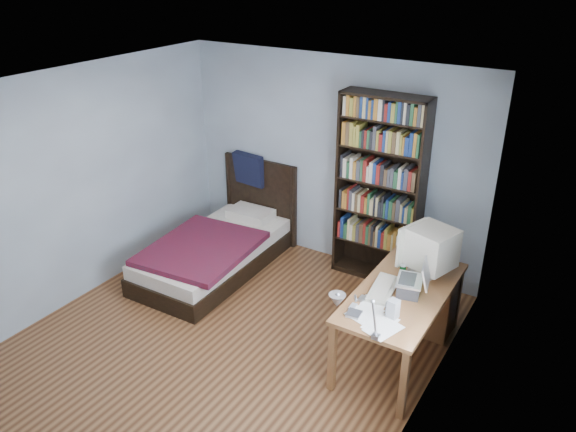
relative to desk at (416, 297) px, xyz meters
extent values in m
plane|color=#4F2C17|center=(-1.51, -1.12, -0.41)|extent=(4.20, 4.20, 0.00)
plane|color=white|center=(-1.51, -1.12, 2.09)|extent=(4.20, 4.20, 0.00)
cube|color=gray|center=(-1.51, 0.98, 0.84)|extent=(3.80, 0.04, 2.50)
cube|color=gray|center=(-1.51, -3.22, 0.84)|extent=(3.80, 0.04, 2.50)
cube|color=gray|center=(-3.41, -1.12, 0.84)|extent=(0.04, 4.20, 2.50)
cube|color=gray|center=(0.39, -1.12, 0.84)|extent=(0.04, 4.20, 2.50)
cube|color=white|center=(0.38, -1.27, 1.04)|extent=(0.01, 1.14, 1.14)
cube|color=white|center=(0.38, -1.27, 1.04)|extent=(0.01, 1.00, 1.00)
cube|color=brown|center=(0.00, -0.43, 0.30)|extent=(0.75, 1.56, 0.04)
cube|color=brown|center=(-0.33, -1.16, -0.07)|extent=(0.06, 0.06, 0.69)
cube|color=brown|center=(0.32, -1.16, -0.07)|extent=(0.06, 0.06, 0.69)
cube|color=brown|center=(-0.33, 0.30, -0.07)|extent=(0.06, 0.06, 0.69)
cube|color=brown|center=(0.32, 0.30, -0.07)|extent=(0.06, 0.06, 0.69)
cube|color=brown|center=(0.00, 0.13, -0.07)|extent=(0.69, 0.40, 0.68)
cube|color=#BDB29D|center=(0.06, -0.02, 0.33)|extent=(0.31, 0.29, 0.03)
cylinder|color=#BDB29D|center=(0.06, -0.02, 0.37)|extent=(0.10, 0.10, 0.06)
cube|color=#BDB29D|center=(0.09, -0.02, 0.59)|extent=(0.49, 0.48, 0.38)
cube|color=#B5AE97|center=(-0.10, -0.02, 0.59)|extent=(0.15, 0.39, 0.40)
cube|color=#3F84E2|center=(-0.12, -0.02, 0.59)|extent=(0.10, 0.28, 0.26)
cube|color=#2D2D30|center=(0.06, -0.46, 0.38)|extent=(0.24, 0.27, 0.13)
cube|color=silver|center=(0.06, -0.46, 0.46)|extent=(0.28, 0.33, 0.02)
cube|color=#2D2D30|center=(0.04, -0.46, 0.47)|extent=(0.19, 0.26, 0.00)
cube|color=silver|center=(0.20, -0.46, 0.57)|extent=(0.13, 0.30, 0.21)
cube|color=#0CBF26|center=(0.19, -0.46, 0.57)|extent=(0.10, 0.24, 0.16)
cube|color=#99999E|center=(0.07, -1.21, 0.34)|extent=(0.06, 0.05, 0.04)
cylinder|color=#99999E|center=(0.07, -1.27, 0.55)|extent=(0.02, 0.14, 0.39)
cylinder|color=#99999E|center=(0.00, -1.49, 0.83)|extent=(0.16, 0.32, 0.20)
cone|color=#99999E|center=(-0.07, -1.64, 0.87)|extent=(0.12, 0.12, 0.10)
cube|color=#B5AE97|center=(-0.15, -0.53, 0.33)|extent=(0.26, 0.51, 0.05)
cube|color=gray|center=(0.08, -0.87, 0.40)|extent=(0.10, 0.10, 0.17)
cylinder|color=#073613|center=(-0.10, -0.19, 0.37)|extent=(0.06, 0.06, 0.11)
ellipsoid|color=silver|center=(-0.04, -0.12, 0.33)|extent=(0.06, 0.10, 0.03)
cube|color=silver|center=(-0.26, -0.76, 0.33)|extent=(0.05, 0.10, 0.02)
cube|color=gray|center=(-0.27, -0.92, 0.33)|extent=(0.05, 0.10, 0.02)
cube|color=gray|center=(-0.21, -1.01, 0.33)|extent=(0.13, 0.13, 0.02)
cube|color=black|center=(-1.27, 0.82, 0.67)|extent=(0.03, 0.30, 2.17)
cube|color=black|center=(-0.32, 0.82, 0.67)|extent=(0.03, 0.30, 2.17)
cube|color=black|center=(-0.79, 0.82, 1.74)|extent=(0.98, 0.30, 0.03)
cube|color=black|center=(-0.79, 0.82, -0.38)|extent=(0.98, 0.30, 0.06)
cube|color=black|center=(-0.79, 0.96, 0.67)|extent=(0.98, 0.02, 2.17)
cube|color=olive|center=(-0.79, 0.80, 0.70)|extent=(0.90, 0.22, 1.97)
cube|color=black|center=(-2.49, -0.07, -0.30)|extent=(1.06, 2.06, 0.22)
cube|color=beige|center=(-2.49, -0.07, -0.11)|extent=(1.02, 2.00, 0.16)
cube|color=maroon|center=(-2.46, -0.33, 0.00)|extent=(1.20, 1.42, 0.07)
cube|color=beige|center=(-2.49, 0.70, 0.02)|extent=(0.57, 0.37, 0.12)
cube|color=black|center=(-2.49, 0.94, 0.14)|extent=(1.08, 0.05, 1.10)
cylinder|color=black|center=(-3.00, 0.92, 0.14)|extent=(0.06, 0.06, 1.10)
cylinder|color=black|center=(-1.98, 0.92, 0.14)|extent=(0.06, 0.06, 1.10)
cube|color=black|center=(-2.64, 0.91, 0.54)|extent=(0.46, 0.20, 0.43)
camera|label=1|loc=(1.37, -4.63, 3.10)|focal=35.00mm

